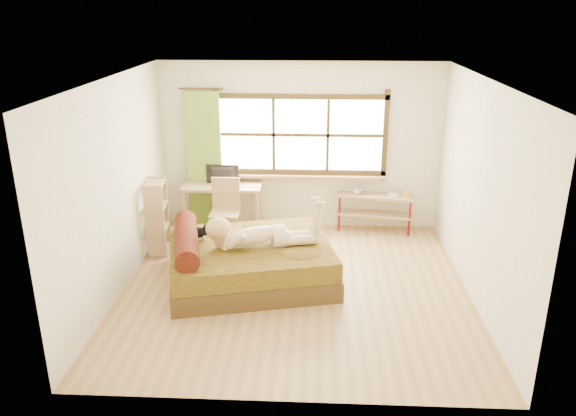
# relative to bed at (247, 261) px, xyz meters

# --- Properties ---
(floor) EXTENTS (4.50, 4.50, 0.00)m
(floor) POSITION_rel_bed_xyz_m (0.65, -0.19, -0.29)
(floor) COLOR #9E754C
(floor) RESTS_ON ground
(ceiling) EXTENTS (4.50, 4.50, 0.00)m
(ceiling) POSITION_rel_bed_xyz_m (0.65, -0.19, 2.41)
(ceiling) COLOR white
(ceiling) RESTS_ON wall_back
(wall_back) EXTENTS (4.50, 0.00, 4.50)m
(wall_back) POSITION_rel_bed_xyz_m (0.65, 2.06, 1.06)
(wall_back) COLOR silver
(wall_back) RESTS_ON floor
(wall_front) EXTENTS (4.50, 0.00, 4.50)m
(wall_front) POSITION_rel_bed_xyz_m (0.65, -2.44, 1.06)
(wall_front) COLOR silver
(wall_front) RESTS_ON floor
(wall_left) EXTENTS (0.00, 4.50, 4.50)m
(wall_left) POSITION_rel_bed_xyz_m (-1.60, -0.19, 1.06)
(wall_left) COLOR silver
(wall_left) RESTS_ON floor
(wall_right) EXTENTS (0.00, 4.50, 4.50)m
(wall_right) POSITION_rel_bed_xyz_m (2.90, -0.19, 1.06)
(wall_right) COLOR silver
(wall_right) RESTS_ON floor
(window) EXTENTS (2.80, 0.16, 1.46)m
(window) POSITION_rel_bed_xyz_m (0.65, 2.03, 1.22)
(window) COLOR #FFEDBF
(window) RESTS_ON wall_back
(curtain) EXTENTS (0.55, 0.10, 2.20)m
(curtain) POSITION_rel_bed_xyz_m (-0.90, 1.94, 0.86)
(curtain) COLOR #548925
(curtain) RESTS_ON wall_back
(bed) EXTENTS (2.45, 2.14, 0.80)m
(bed) POSITION_rel_bed_xyz_m (0.00, 0.00, 0.00)
(bed) COLOR #362410
(bed) RESTS_ON floor
(woman) EXTENTS (1.54, 0.75, 0.64)m
(woman) POSITION_rel_bed_xyz_m (0.20, -0.04, 0.56)
(woman) COLOR #DAB48D
(woman) RESTS_ON bed
(kitten) EXTENTS (0.34, 0.20, 0.25)m
(kitten) POSITION_rel_bed_xyz_m (-0.67, 0.11, 0.37)
(kitten) COLOR black
(kitten) RESTS_ON bed
(desk) EXTENTS (1.26, 0.59, 0.78)m
(desk) POSITION_rel_bed_xyz_m (-0.60, 1.76, 0.39)
(desk) COLOR #A47759
(desk) RESTS_ON floor
(monitor) EXTENTS (0.53, 0.07, 0.30)m
(monitor) POSITION_rel_bed_xyz_m (-0.60, 1.81, 0.65)
(monitor) COLOR black
(monitor) RESTS_ON desk
(chair) EXTENTS (0.44, 0.44, 0.98)m
(chair) POSITION_rel_bed_xyz_m (-0.50, 1.40, 0.26)
(chair) COLOR #A47759
(chair) RESTS_ON floor
(pipe_shelf) EXTENTS (1.26, 0.50, 0.70)m
(pipe_shelf) POSITION_rel_bed_xyz_m (1.89, 1.88, 0.16)
(pipe_shelf) COLOR #A47759
(pipe_shelf) RESTS_ON floor
(cup) EXTENTS (0.15, 0.15, 0.10)m
(cup) POSITION_rel_bed_xyz_m (1.58, 1.88, 0.38)
(cup) COLOR gray
(cup) RESTS_ON pipe_shelf
(book) EXTENTS (0.21, 0.26, 0.02)m
(book) POSITION_rel_bed_xyz_m (2.08, 1.88, 0.34)
(book) COLOR gray
(book) RESTS_ON pipe_shelf
(bookshelf) EXTENTS (0.32, 0.51, 1.10)m
(bookshelf) POSITION_rel_bed_xyz_m (-1.43, 0.86, 0.27)
(bookshelf) COLOR #A47759
(bookshelf) RESTS_ON floor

